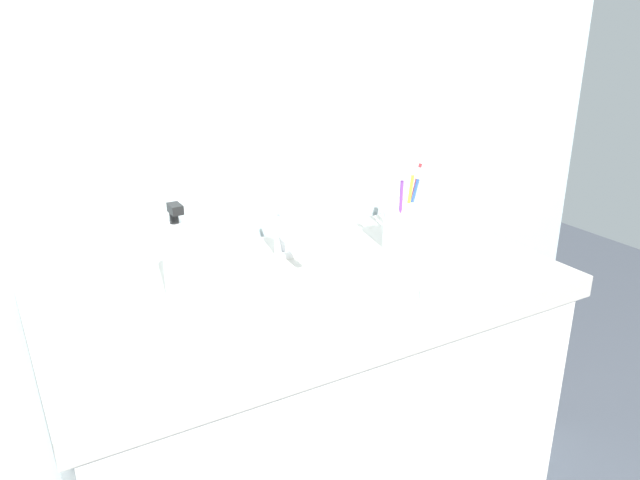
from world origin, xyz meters
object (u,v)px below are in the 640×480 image
at_px(toothbrush_blue, 412,201).
at_px(soap_dispenser, 178,258).
at_px(toothbrush_red, 414,193).
at_px(toothbrush_yellow, 409,199).
at_px(toothbrush_cup, 399,226).
at_px(toothbrush_purple, 401,204).
at_px(faucet, 284,238).

height_order(toothbrush_blue, soap_dispenser, soap_dispenser).
bearing_deg(toothbrush_red, toothbrush_yellow, -158.46).
height_order(toothbrush_blue, toothbrush_red, toothbrush_red).
distance_m(toothbrush_cup, toothbrush_blue, 0.06).
distance_m(toothbrush_blue, toothbrush_purple, 0.06).
distance_m(toothbrush_purple, toothbrush_red, 0.07).
bearing_deg(toothbrush_purple, toothbrush_yellow, 31.22).
xyz_separation_m(toothbrush_yellow, toothbrush_red, (0.02, 0.01, 0.01)).
height_order(toothbrush_purple, toothbrush_red, toothbrush_red).
height_order(faucet, toothbrush_red, toothbrush_red).
height_order(toothbrush_cup, soap_dispenser, soap_dispenser).
bearing_deg(toothbrush_blue, toothbrush_yellow, -173.93).
bearing_deg(toothbrush_blue, toothbrush_red, 38.96).
relative_size(toothbrush_blue, toothbrush_red, 0.84).
bearing_deg(faucet, soap_dispenser, -164.35).
xyz_separation_m(faucet, toothbrush_cup, (0.25, -0.07, 0.01)).
bearing_deg(toothbrush_purple, toothbrush_cup, 54.23).
xyz_separation_m(toothbrush_blue, soap_dispenser, (-0.53, 0.00, -0.03)).
bearing_deg(faucet, toothbrush_red, -13.53).
relative_size(toothbrush_cup, toothbrush_red, 0.49).
xyz_separation_m(faucet, soap_dispenser, (-0.25, -0.07, 0.03)).
height_order(faucet, toothbrush_cup, toothbrush_cup).
relative_size(toothbrush_blue, toothbrush_purple, 0.90).
relative_size(toothbrush_blue, toothbrush_yellow, 0.94).
distance_m(toothbrush_red, soap_dispenser, 0.54).
bearing_deg(faucet, toothbrush_yellow, -15.56).
height_order(faucet, toothbrush_blue, toothbrush_blue).
height_order(toothbrush_cup, toothbrush_purple, toothbrush_purple).
bearing_deg(soap_dispenser, toothbrush_red, 0.11).
bearing_deg(soap_dispenser, toothbrush_cup, -0.08).
distance_m(toothbrush_blue, toothbrush_yellow, 0.01).
distance_m(toothbrush_cup, soap_dispenser, 0.50).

